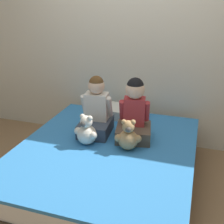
{
  "coord_description": "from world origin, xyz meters",
  "views": [
    {
      "loc": [
        0.77,
        -2.19,
        1.74
      ],
      "look_at": [
        0.0,
        0.19,
        0.71
      ],
      "focal_mm": 45.0,
      "sensor_mm": 36.0,
      "label": 1
    }
  ],
  "objects_px": {
    "bed": "(106,166)",
    "child_on_right": "(134,114)",
    "pillow_at_headboard": "(127,112)",
    "child_on_left": "(96,111)",
    "teddy_bear_held_by_right_child": "(128,137)",
    "teddy_bear_held_by_left_child": "(87,132)"
  },
  "relations": [
    {
      "from": "child_on_right",
      "to": "pillow_at_headboard",
      "type": "xyz_separation_m",
      "value": [
        -0.2,
        0.48,
        -0.2
      ]
    },
    {
      "from": "bed",
      "to": "child_on_left",
      "type": "bearing_deg",
      "value": 125.37
    },
    {
      "from": "teddy_bear_held_by_right_child",
      "to": "child_on_left",
      "type": "bearing_deg",
      "value": 135.48
    },
    {
      "from": "child_on_right",
      "to": "teddy_bear_held_by_left_child",
      "type": "distance_m",
      "value": 0.5
    },
    {
      "from": "child_on_left",
      "to": "teddy_bear_held_by_right_child",
      "type": "distance_m",
      "value": 0.48
    },
    {
      "from": "bed",
      "to": "child_on_right",
      "type": "bearing_deg",
      "value": 53.43
    },
    {
      "from": "child_on_right",
      "to": "pillow_at_headboard",
      "type": "bearing_deg",
      "value": 102.39
    },
    {
      "from": "child_on_right",
      "to": "pillow_at_headboard",
      "type": "distance_m",
      "value": 0.56
    },
    {
      "from": "child_on_right",
      "to": "child_on_left",
      "type": "bearing_deg",
      "value": 169.21
    },
    {
      "from": "pillow_at_headboard",
      "to": "bed",
      "type": "bearing_deg",
      "value": -90.0
    },
    {
      "from": "child_on_left",
      "to": "teddy_bear_held_by_right_child",
      "type": "relative_size",
      "value": 2.01
    },
    {
      "from": "pillow_at_headboard",
      "to": "child_on_left",
      "type": "bearing_deg",
      "value": -112.2
    },
    {
      "from": "teddy_bear_held_by_right_child",
      "to": "pillow_at_headboard",
      "type": "bearing_deg",
      "value": 92.7
    },
    {
      "from": "bed",
      "to": "child_on_left",
      "type": "xyz_separation_m",
      "value": [
        -0.2,
        0.28,
        0.45
      ]
    },
    {
      "from": "child_on_right",
      "to": "teddy_bear_held_by_left_child",
      "type": "bearing_deg",
      "value": -156.44
    },
    {
      "from": "bed",
      "to": "teddy_bear_held_by_left_child",
      "type": "relative_size",
      "value": 6.33
    },
    {
      "from": "bed",
      "to": "pillow_at_headboard",
      "type": "xyz_separation_m",
      "value": [
        0.0,
        0.76,
        0.27
      ]
    },
    {
      "from": "child_on_left",
      "to": "teddy_bear_held_by_right_child",
      "type": "bearing_deg",
      "value": -36.09
    },
    {
      "from": "child_on_left",
      "to": "teddy_bear_held_by_left_child",
      "type": "xyz_separation_m",
      "value": [
        0.0,
        -0.27,
        -0.11
      ]
    },
    {
      "from": "bed",
      "to": "child_on_right",
      "type": "height_order",
      "value": "child_on_right"
    },
    {
      "from": "teddy_bear_held_by_left_child",
      "to": "teddy_bear_held_by_right_child",
      "type": "relative_size",
      "value": 1.01
    },
    {
      "from": "teddy_bear_held_by_left_child",
      "to": "bed",
      "type": "bearing_deg",
      "value": 10.74
    }
  ]
}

